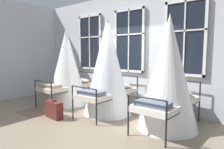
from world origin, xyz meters
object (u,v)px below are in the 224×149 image
object	(u,v)px
cot_first	(67,68)
suitcase_dark	(54,110)
cot_third	(168,74)
cot_second	(108,67)

from	to	relation	value
cot_first	suitcase_dark	distance (m)	1.80
cot_third	cot_first	bearing A→B (deg)	91.90
cot_third	suitcase_dark	world-z (taller)	cot_third
cot_first	suitcase_dark	world-z (taller)	cot_first
cot_second	cot_third	xyz separation A→B (m)	(1.77, -0.01, -0.06)
cot_first	suitcase_dark	size ratio (longest dim) A/B	4.32
cot_second	cot_third	distance (m)	1.77
cot_first	cot_third	xyz separation A→B (m)	(3.50, 0.02, 0.03)
cot_second	cot_third	bearing A→B (deg)	-91.34
cot_first	cot_third	bearing A→B (deg)	-90.77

